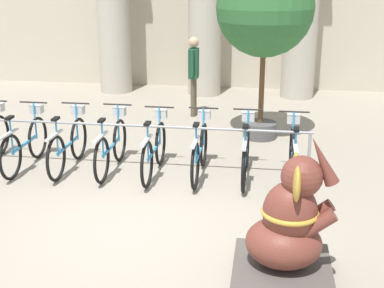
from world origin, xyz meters
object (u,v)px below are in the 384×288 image
Objects in this scene: bicycle_1 at (25,143)px; bicycle_5 at (200,150)px; bicycle_4 at (154,149)px; elephant_statue at (288,233)px; bicycle_2 at (69,144)px; bicycle_7 at (293,155)px; potted_tree at (265,10)px; bicycle_3 at (112,146)px; bicycle_6 at (246,152)px; person_pedestrian at (194,69)px.

bicycle_5 is at bearing 0.68° from bicycle_1.
bicycle_4 is (2.16, -0.01, 0.00)m from bicycle_1.
bicycle_1 is 5.02m from elephant_statue.
bicycle_2 and bicycle_5 have the same top height.
bicycle_7 is (4.32, 0.00, 0.00)m from bicycle_1.
bicycle_4 is 3.37m from potted_tree.
bicycle_7 is (2.88, -0.06, 0.00)m from bicycle_3.
bicycle_4 and bicycle_6 have the same top height.
person_pedestrian is (1.55, 3.58, 0.63)m from bicycle_2.
bicycle_2 is at bearing -113.42° from person_pedestrian.
bicycle_7 is 4.21m from person_pedestrian.
potted_tree reaches higher than bicycle_6.
bicycle_3 is at bearing 133.62° from elephant_statue.
elephant_statue is at bearing -73.56° from person_pedestrian.
elephant_statue reaches higher than bicycle_3.
bicycle_1 and bicycle_4 have the same top height.
bicycle_1 is 4.79m from potted_tree.
bicycle_3 is 1.00× the size of bicycle_7.
bicycle_2 is 2.16m from bicycle_5.
bicycle_6 is at bearing -69.63° from person_pedestrian.
bicycle_3 is at bearing 1.20° from bicycle_2.
bicycle_7 is at bearing 0.29° from bicycle_4.
bicycle_5 is 0.72m from bicycle_6.
bicycle_4 is 3.69m from person_pedestrian.
potted_tree reaches higher than bicycle_2.
bicycle_5 is at bearing -179.21° from bicycle_6.
person_pedestrian is (0.11, 3.63, 0.63)m from bicycle_4.
bicycle_3 is (0.72, 0.02, 0.00)m from bicycle_2.
bicycle_1 is at bearing -177.58° from bicycle_3.
bicycle_1 is at bearing -179.95° from bicycle_7.
bicycle_7 is 1.07× the size of elephant_statue.
bicycle_2 is 0.52× the size of potted_tree.
potted_tree reaches higher than bicycle_7.
bicycle_1 and bicycle_3 have the same top height.
bicycle_1 and bicycle_2 have the same top height.
bicycle_5 is at bearing -80.37° from person_pedestrian.
bicycle_1 is 4.32m from bicycle_7.
potted_tree is at bearing 53.54° from bicycle_4.
person_pedestrian is at bearing 57.94° from bicycle_1.
bicycle_3 is 1.07× the size of elephant_statue.
bicycle_4 is at bearing -176.70° from bicycle_5.
bicycle_3 and bicycle_6 have the same top height.
person_pedestrian reaches higher than bicycle_5.
bicycle_2 is at bearing 177.89° from bicycle_4.
bicycle_1 is at bearing -179.32° from bicycle_5.
elephant_statue is (4.17, -2.80, 0.13)m from bicycle_1.
bicycle_5 is (2.88, 0.03, 0.00)m from bicycle_1.
bicycle_5 and bicycle_6 have the same top height.
potted_tree reaches higher than bicycle_4.
elephant_statue is 0.48× the size of potted_tree.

